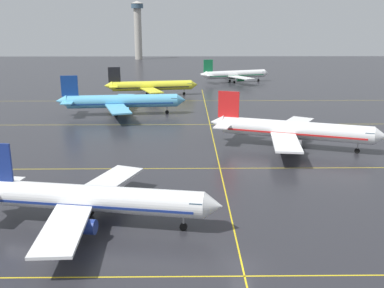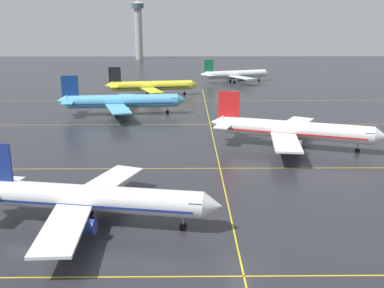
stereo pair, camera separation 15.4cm
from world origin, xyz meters
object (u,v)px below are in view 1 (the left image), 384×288
object	(u,v)px
airliner_second_row	(293,130)
airliner_far_right_stand	(235,74)
airliner_third_row	(121,101)
airliner_far_left_stand	(151,86)
control_tower	(138,26)
airliner_front_gate	(92,199)

from	to	relation	value
airliner_second_row	airliner_far_right_stand	size ratio (longest dim) A/B	1.12
airliner_third_row	airliner_far_left_stand	distance (m)	34.34
airliner_far_left_stand	control_tower	distance (m)	160.25
airliner_second_row	airliner_far_right_stand	world-z (taller)	airliner_second_row
airliner_second_row	control_tower	world-z (taller)	control_tower
airliner_far_left_stand	airliner_far_right_stand	xyz separation A→B (m)	(34.39, 35.49, -0.08)
airliner_third_row	control_tower	bearing A→B (deg)	94.43
airliner_far_left_stand	airliner_far_right_stand	bearing A→B (deg)	45.90
airliner_second_row	airliner_far_left_stand	world-z (taller)	airliner_second_row
control_tower	airliner_front_gate	bearing A→B (deg)	-85.39
airliner_front_gate	control_tower	world-z (taller)	control_tower
airliner_second_row	airliner_third_row	bearing A→B (deg)	140.07
airliner_front_gate	airliner_second_row	size ratio (longest dim) A/B	0.96
airliner_far_right_stand	control_tower	world-z (taller)	control_tower
airliner_front_gate	airliner_far_left_stand	distance (m)	105.31
airliner_front_gate	control_tower	distance (m)	264.56
airliner_front_gate	control_tower	xyz separation A→B (m)	(-21.19, 263.01, 19.24)
airliner_front_gate	airliner_second_row	world-z (taller)	airliner_second_row
airliner_front_gate	airliner_far_left_stand	world-z (taller)	airliner_front_gate
airliner_far_left_stand	control_tower	bearing A→B (deg)	97.57
airliner_far_right_stand	control_tower	bearing A→B (deg)	114.36
airliner_third_row	airliner_far_right_stand	size ratio (longest dim) A/B	1.15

